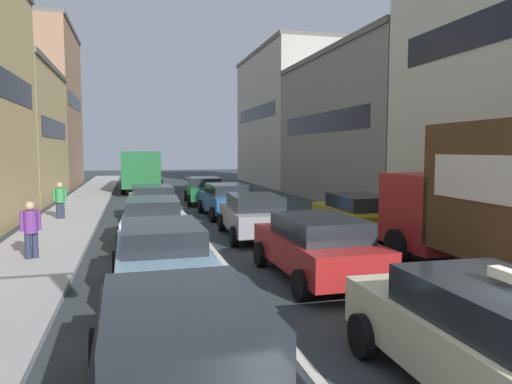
% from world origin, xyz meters
% --- Properties ---
extents(sidewalk_left, '(2.60, 64.00, 0.14)m').
position_xyz_m(sidewalk_left, '(-6.70, 20.00, 0.07)').
color(sidewalk_left, '#A8A8A8').
rests_on(sidewalk_left, ground).
extents(lane_stripe_left, '(0.16, 60.00, 0.01)m').
position_xyz_m(lane_stripe_left, '(-1.70, 20.00, 0.01)').
color(lane_stripe_left, silver).
rests_on(lane_stripe_left, ground).
extents(lane_stripe_right, '(0.16, 60.00, 0.01)m').
position_xyz_m(lane_stripe_right, '(1.70, 20.00, 0.01)').
color(lane_stripe_right, silver).
rests_on(lane_stripe_right, ground).
extents(building_row_right, '(7.20, 43.90, 12.49)m').
position_xyz_m(building_row_right, '(9.90, 21.58, 5.57)').
color(building_row_right, '#B2ADA3').
rests_on(building_row_right, ground).
extents(taxi_centre_lane_front, '(2.15, 4.34, 1.66)m').
position_xyz_m(taxi_centre_lane_front, '(0.07, 1.21, 0.80)').
color(taxi_centre_lane_front, beige).
rests_on(taxi_centre_lane_front, ground).
extents(sedan_left_lane_front, '(2.14, 4.34, 1.49)m').
position_xyz_m(sedan_left_lane_front, '(-3.53, 1.65, 0.80)').
color(sedan_left_lane_front, black).
rests_on(sedan_left_lane_front, ground).
extents(sedan_centre_lane_second, '(2.11, 4.33, 1.49)m').
position_xyz_m(sedan_centre_lane_second, '(0.10, 6.81, 0.80)').
color(sedan_centre_lane_second, '#A51E1E').
rests_on(sedan_centre_lane_second, ground).
extents(wagon_left_lane_second, '(2.12, 4.33, 1.49)m').
position_xyz_m(wagon_left_lane_second, '(-3.46, 6.67, 0.80)').
color(wagon_left_lane_second, '#759EB7').
rests_on(wagon_left_lane_second, ground).
extents(hatchback_centre_lane_third, '(2.22, 4.38, 1.49)m').
position_xyz_m(hatchback_centre_lane_third, '(-0.00, 12.28, 0.80)').
color(hatchback_centre_lane_third, gray).
rests_on(hatchback_centre_lane_third, ground).
extents(sedan_left_lane_third, '(2.20, 4.37, 1.49)m').
position_xyz_m(sedan_left_lane_third, '(-3.41, 11.90, 0.80)').
color(sedan_left_lane_third, silver).
rests_on(sedan_left_lane_third, ground).
extents(coupe_centre_lane_fourth, '(2.18, 4.36, 1.49)m').
position_xyz_m(coupe_centre_lane_fourth, '(0.08, 17.56, 0.80)').
color(coupe_centre_lane_fourth, '#194C8C').
rests_on(coupe_centre_lane_fourth, ground).
extents(sedan_left_lane_fourth, '(2.21, 4.37, 1.49)m').
position_xyz_m(sedan_left_lane_fourth, '(-3.22, 17.39, 0.80)').
color(sedan_left_lane_fourth, beige).
rests_on(sedan_left_lane_fourth, ground).
extents(sedan_centre_lane_fifth, '(2.23, 4.38, 1.49)m').
position_xyz_m(sedan_centre_lane_fifth, '(-0.13, 23.06, 0.80)').
color(sedan_centre_lane_fifth, '#19592D').
rests_on(sedan_centre_lane_fifth, ground).
extents(sedan_right_lane_behind_truck, '(2.19, 4.36, 1.49)m').
position_xyz_m(sedan_right_lane_behind_truck, '(3.46, 11.36, 0.80)').
color(sedan_right_lane_behind_truck, '#B29319').
rests_on(sedan_right_lane_behind_truck, ground).
extents(bus_mid_queue_primary, '(3.11, 10.59, 2.90)m').
position_xyz_m(bus_mid_queue_primary, '(-3.29, 33.05, 1.76)').
color(bus_mid_queue_primary, '#1E6033').
rests_on(bus_mid_queue_primary, ground).
extents(pedestrian_near_kerb, '(0.54, 0.34, 1.66)m').
position_xyz_m(pedestrian_near_kerb, '(-6.98, 17.80, 0.95)').
color(pedestrian_near_kerb, '#262D47').
rests_on(pedestrian_near_kerb, ground).
extents(pedestrian_mid_sidewalk, '(0.48, 0.34, 1.66)m').
position_xyz_m(pedestrian_mid_sidewalk, '(-6.64, 10.15, 0.95)').
color(pedestrian_mid_sidewalk, '#262D47').
rests_on(pedestrian_mid_sidewalk, ground).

